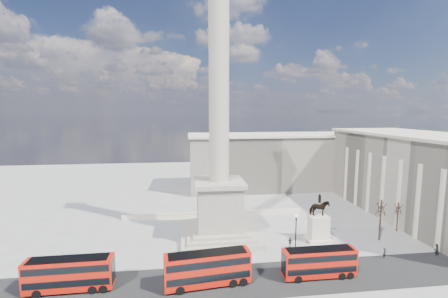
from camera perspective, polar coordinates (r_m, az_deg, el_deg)
name	(u,v)px	position (r m, az deg, el deg)	size (l,w,h in m)	color
ground	(222,249)	(54.01, -0.34, -18.45)	(180.00, 180.00, 0.00)	#9F9D97
asphalt_road	(266,279)	(46.15, 7.95, -23.29)	(120.00, 9.00, 0.01)	#272727
nelsons_column	(219,169)	(54.69, -0.95, -3.84)	(14.00, 14.00, 49.85)	#ACA08F
balustrade_wall	(214,214)	(68.53, -1.90, -12.29)	(40.00, 0.60, 1.10)	beige
building_east	(421,176)	(78.50, 33.47, -4.34)	(19.00, 46.00, 18.60)	#B2A792
building_northeast	(272,161)	(93.24, 9.11, -2.23)	(51.00, 17.00, 16.60)	#B2A792
red_bus_a	(70,274)	(46.76, -27.24, -20.37)	(11.00, 2.73, 4.45)	red
red_bus_b	(208,268)	(43.24, -3.03, -21.74)	(11.75, 3.91, 4.67)	red
red_bus_c	(319,262)	(47.12, 17.73, -19.85)	(10.40, 2.55, 4.21)	red
victorian_lamp	(296,232)	(50.83, 13.52, -15.11)	(0.62, 0.62, 7.22)	black
equestrian_statue	(319,224)	(58.40, 17.57, -13.53)	(4.21, 3.15, 8.70)	beige
bare_tree_near	(381,207)	(61.75, 27.76, -9.72)	(1.83, 1.83, 7.99)	#332319
bare_tree_mid	(398,207)	(68.25, 30.26, -9.60)	(1.61, 1.61, 6.11)	#332319
bare_tree_far	(369,187)	(81.20, 25.88, -6.59)	(1.58, 1.58, 6.44)	#332319
pedestrian_walking	(385,253)	(56.72, 28.27, -17.08)	(0.63, 0.42, 1.74)	black
pedestrian_standing	(436,250)	(62.11, 35.39, -15.34)	(0.93, 0.72, 1.91)	black
pedestrian_crossing	(290,242)	(55.32, 12.48, -16.97)	(1.04, 0.43, 1.78)	black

